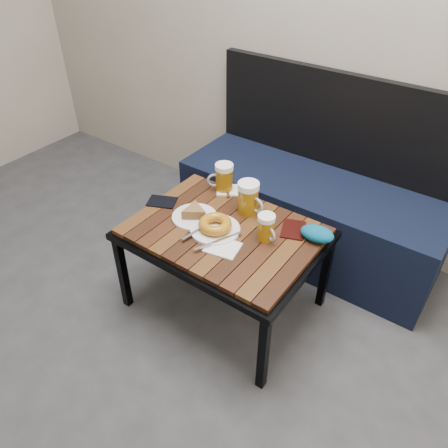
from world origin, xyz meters
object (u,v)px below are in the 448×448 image
Objects in this scene: beer_mug_right at (266,227)px; bench at (311,207)px; cafe_table at (224,237)px; knit_pouch at (317,234)px; passport_navy at (162,202)px; passport_burgundy at (293,229)px; beer_mug_centre at (249,198)px; beer_mug_left at (224,177)px; plate_pie at (194,214)px; plate_bagel at (215,227)px.

bench is at bearing 122.04° from beer_mug_right.
knit_pouch is (0.36, 0.17, 0.08)m from cafe_table.
beer_mug_right reaches higher than passport_navy.
beer_mug_right reaches higher than passport_burgundy.
cafe_table is (-0.13, -0.64, 0.16)m from bench.
passport_navy is (-0.36, -0.00, 0.05)m from cafe_table.
beer_mug_centre is at bearing 84.67° from cafe_table.
beer_mug_left is at bearing 167.34° from beer_mug_centre.
beer_mug_left is 0.42m from beer_mug_right.
beer_mug_right reaches higher than cafe_table.
knit_pouch is at bearing 60.49° from beer_mug_right.
beer_mug_right is at bearing -24.72° from beer_mug_centre.
plate_bagel reaches higher than plate_pie.
beer_mug_right is 0.59× the size of plate_pie.
beer_mug_centre is (0.02, 0.17, 0.12)m from cafe_table.
knit_pouch is at bearing 19.53° from plate_pie.
cafe_table is at bearing 65.86° from passport_navy.
beer_mug_right reaches higher than plate_bagel.
cafe_table is 5.84× the size of knit_pouch.
beer_mug_centre is at bearing 159.72° from passport_burgundy.
cafe_table is 4.14× the size of plate_pie.
bench is at bearing 118.36° from passport_navy.
cafe_table is at bearing -154.71° from knit_pouch.
beer_mug_centre is 1.30× the size of beer_mug_right.
beer_mug_right is 0.83× the size of knit_pouch.
bench is at bearing 116.35° from knit_pouch.
plate_pie is at bearing -113.23° from bench.
knit_pouch is (0.55, -0.09, -0.04)m from beer_mug_left.
beer_mug_centre reaches higher than knit_pouch.
beer_mug_left reaches higher than cafe_table.
beer_mug_left is 1.07× the size of passport_navy.
plate_pie reaches higher than passport_navy.
passport_navy is (-0.21, 0.01, -0.02)m from plate_pie.
beer_mug_right is (0.18, 0.05, 0.10)m from cafe_table.
knit_pouch reaches higher than plate_pie.
beer_mug_centre reaches higher than beer_mug_right.
bench is 0.65m from beer_mug_right.
passport_burgundy is (0.07, 0.12, -0.06)m from beer_mug_right.
beer_mug_left is 0.99× the size of knit_pouch.
bench is 11.78× the size of beer_mug_right.
plate_pie is at bearing 56.19° from beer_mug_left.
knit_pouch is (0.11, -0.00, 0.03)m from passport_burgundy.
beer_mug_right is 0.22m from knit_pouch.
passport_navy is 0.97× the size of passport_burgundy.
plate_bagel reaches higher than passport_burgundy.
cafe_table is 5.93× the size of beer_mug_left.
beer_mug_centre reaches higher than beer_mug_left.
plate_bagel is at bearing -90.12° from beer_mug_centre.
passport_burgundy is at bearing -75.40° from bench.
passport_burgundy is at bearing 11.34° from beer_mug_centre.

